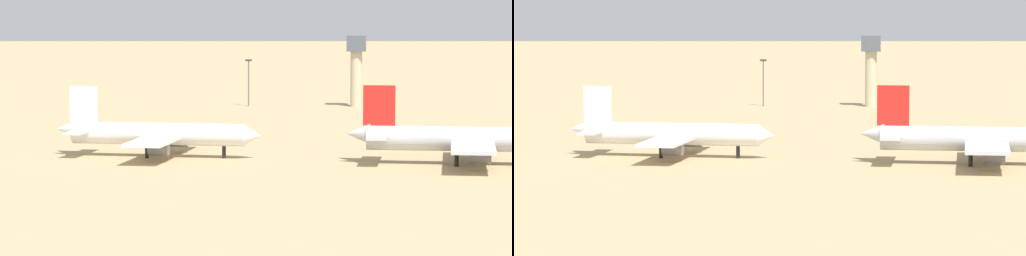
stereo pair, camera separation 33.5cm
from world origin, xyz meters
The scene contains 5 objects.
ground centered at (0.00, 0.00, 0.00)m, with size 4000.00×4000.00×0.00m, color tan.
parked_jet_white_3 centered at (-2.46, -1.36, 4.24)m, with size 39.19×33.00×12.94m.
parked_jet_red_4 centered at (53.54, -7.49, 4.55)m, with size 41.93×35.16×13.87m.
control_tower centered at (29.28, 124.80, 11.72)m, with size 5.20×5.20×19.42m.
light_pole_west centered at (-0.15, 123.21, 7.59)m, with size 1.80×0.50×12.87m.
Camera 1 is at (44.31, -248.72, 28.51)m, focal length 96.02 mm.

